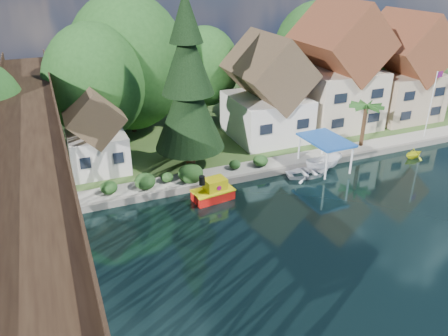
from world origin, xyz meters
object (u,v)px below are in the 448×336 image
(house_left, at_px, (267,95))
(boat_yellow, at_px, (414,152))
(flagpole, at_px, (433,97))
(conifer, at_px, (188,87))
(shed, at_px, (96,135))
(palm_tree, at_px, (366,108))
(house_right, at_px, (401,73))
(trestle_bridge, at_px, (36,172))
(boat_white_a, at_px, (308,172))
(house_center, at_px, (337,74))
(tugboat, at_px, (213,191))
(boat_canopy, at_px, (324,157))

(house_left, relative_size, boat_yellow, 4.98)
(house_left, bearing_deg, flagpole, -23.37)
(house_left, height_order, conifer, conifer)
(shed, distance_m, conifer, 9.38)
(shed, distance_m, palm_tree, 26.37)
(house_right, xyz_separation_m, palm_tree, (-10.08, -6.31, -1.12))
(conifer, xyz_separation_m, flagpole, (26.02, -2.90, -3.10))
(trestle_bridge, relative_size, boat_white_a, 10.88)
(house_right, xyz_separation_m, flagpole, (-1.97, -6.92, -0.85))
(house_left, height_order, house_center, house_center)
(house_left, xyz_separation_m, boat_yellow, (11.62, -9.94, -4.56))
(house_left, distance_m, flagpole, 17.46)
(trestle_bridge, xyz_separation_m, house_left, (23.00, 10.83, -0.21))
(house_left, distance_m, tugboat, 14.84)
(house_center, xyz_separation_m, tugboat, (-19.04, -10.50, -5.68))
(house_left, bearing_deg, boat_white_a, -92.67)
(flagpole, relative_size, boat_white_a, 1.78)
(house_left, bearing_deg, conifer, -158.08)
(conifer, relative_size, palm_tree, 3.29)
(house_center, xyz_separation_m, flagpole, (7.03, -7.42, -1.49))
(conifer, bearing_deg, shed, 162.51)
(boat_white_a, bearing_deg, flagpole, -71.84)
(boat_canopy, bearing_deg, palm_tree, 21.55)
(shed, distance_m, tugboat, 12.05)
(shed, distance_m, boat_yellow, 30.97)
(tugboat, height_order, boat_canopy, boat_canopy)
(shed, height_order, conifer, conifer)
(palm_tree, bearing_deg, boat_white_a, -159.97)
(house_center, height_order, boat_canopy, house_center)
(boat_yellow, bearing_deg, flagpole, -62.09)
(boat_canopy, bearing_deg, flagpole, 7.43)
(house_right, height_order, boat_canopy, house_right)
(conifer, bearing_deg, tugboat, -90.39)
(shed, height_order, boat_white_a, shed)
(house_left, height_order, flagpole, house_left)
(boat_white_a, height_order, boat_yellow, boat_yellow)
(house_left, relative_size, palm_tree, 2.32)
(palm_tree, distance_m, flagpole, 8.14)
(shed, bearing_deg, house_left, 4.77)
(house_right, xyz_separation_m, boat_white_a, (-18.44, -9.35, -5.36))
(shed, xyz_separation_m, boat_yellow, (29.62, -8.44, -3.24))
(trestle_bridge, distance_m, house_center, 33.96)
(boat_white_a, xyz_separation_m, boat_yellow, (12.05, -0.58, 0.16))
(boat_canopy, bearing_deg, tugboat, -174.16)
(flagpole, distance_m, boat_canopy, 14.99)
(house_center, height_order, flagpole, house_center)
(trestle_bridge, bearing_deg, house_left, 25.21)
(tugboat, bearing_deg, palm_tree, 11.61)
(trestle_bridge, bearing_deg, house_right, 14.79)
(boat_yellow, bearing_deg, palm_tree, 39.13)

